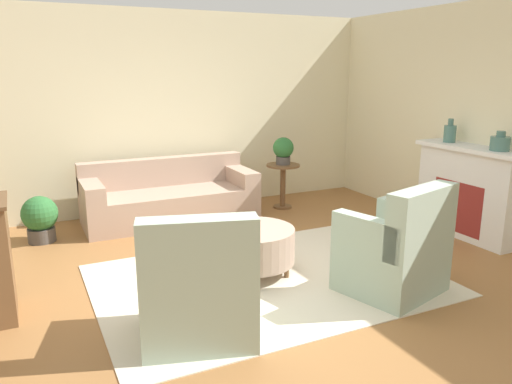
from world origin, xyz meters
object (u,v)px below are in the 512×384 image
at_px(couch, 170,198).
at_px(vase_mantel_far, 500,143).
at_px(ottoman_table, 252,245).
at_px(side_table, 283,179).
at_px(armchair_left, 198,291).
at_px(vase_mantel_near, 450,133).
at_px(potted_plant_on_side_table, 283,150).
at_px(armchair_right, 397,252).
at_px(potted_plant_floor, 40,218).

bearing_deg(couch, vase_mantel_far, -40.21).
height_order(ottoman_table, side_table, side_table).
height_order(armchair_left, side_table, armchair_left).
distance_m(couch, vase_mantel_far, 4.12).
relative_size(vase_mantel_near, vase_mantel_far, 1.33).
relative_size(vase_mantel_far, potted_plant_on_side_table, 0.56).
bearing_deg(ottoman_table, armchair_right, -44.00).
xyz_separation_m(vase_mantel_near, vase_mantel_far, (0.00, -0.73, -0.03)).
bearing_deg(ottoman_table, potted_plant_on_side_table, 54.27).
bearing_deg(potted_plant_floor, vase_mantel_far, -26.92).
relative_size(armchair_right, potted_plant_on_side_table, 2.57).
xyz_separation_m(ottoman_table, vase_mantel_near, (2.85, 0.28, 0.93)).
distance_m(vase_mantel_near, potted_plant_on_side_table, 2.26).
distance_m(couch, vase_mantel_near, 3.71).
bearing_deg(vase_mantel_near, vase_mantel_far, -90.00).
relative_size(side_table, vase_mantel_far, 2.97).
bearing_deg(ottoman_table, vase_mantel_far, -8.84).
distance_m(couch, side_table, 1.68).
bearing_deg(ottoman_table, couch, 95.81).
bearing_deg(couch, potted_plant_floor, -172.76).
height_order(armchair_left, potted_plant_floor, armchair_left).
distance_m(armchair_left, ottoman_table, 1.32).
bearing_deg(armchair_left, vase_mantel_far, 7.91).
height_order(ottoman_table, vase_mantel_near, vase_mantel_near).
relative_size(potted_plant_on_side_table, potted_plant_floor, 0.71).
bearing_deg(side_table, ottoman_table, -125.73).
bearing_deg(vase_mantel_near, ottoman_table, -174.32).
height_order(armchair_right, ottoman_table, armchair_right).
relative_size(couch, armchair_right, 2.24).
xyz_separation_m(armchair_right, potted_plant_floor, (-2.85, 2.91, -0.10)).
relative_size(armchair_left, ottoman_table, 1.19).
relative_size(armchair_right, side_table, 1.56).
xyz_separation_m(vase_mantel_near, potted_plant_floor, (-4.70, 1.66, -0.93)).
bearing_deg(potted_plant_on_side_table, armchair_left, -128.22).
height_order(armchair_left, armchair_right, same).
xyz_separation_m(couch, vase_mantel_near, (3.07, -1.87, 0.93)).
xyz_separation_m(couch, vase_mantel_far, (3.07, -2.60, 0.90)).
distance_m(potted_plant_on_side_table, potted_plant_floor, 3.35).
distance_m(ottoman_table, side_table, 2.49).
xyz_separation_m(armchair_left, potted_plant_floor, (-0.96, 2.91, -0.10)).
bearing_deg(side_table, potted_plant_on_side_table, 63.43).
bearing_deg(vase_mantel_far, armchair_left, -172.09).
bearing_deg(vase_mantel_far, potted_plant_on_side_table, 119.64).
bearing_deg(armchair_right, potted_plant_floor, 134.42).
xyz_separation_m(side_table, potted_plant_floor, (-3.30, -0.07, -0.14)).
bearing_deg(vase_mantel_near, potted_plant_floor, 160.55).
bearing_deg(couch, side_table, -4.60).
bearing_deg(ottoman_table, potted_plant_floor, 133.61).
xyz_separation_m(vase_mantel_far, potted_plant_floor, (-4.70, 2.39, -0.90)).
height_order(ottoman_table, potted_plant_on_side_table, potted_plant_on_side_table).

